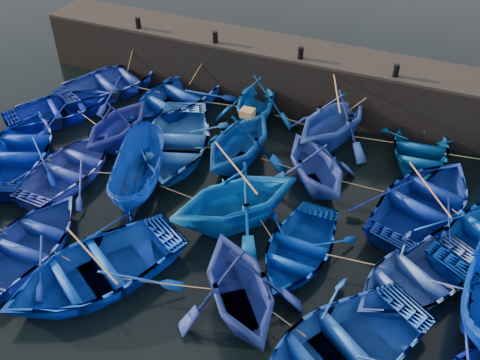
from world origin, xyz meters
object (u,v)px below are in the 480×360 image
at_px(boat_8, 175,142).
at_px(boat_13, 19,150).
at_px(boat_0, 114,81).
at_px(wooden_crate, 247,113).

bearing_deg(boat_8, boat_13, -170.83).
relative_size(boat_0, boat_13, 0.99).
bearing_deg(boat_13, boat_8, -174.11).
relative_size(boat_8, boat_13, 1.06).
relative_size(boat_0, wooden_crate, 11.06).
distance_m(boat_0, boat_13, 6.22).
distance_m(boat_8, boat_13, 6.10).
height_order(boat_0, boat_8, boat_8).
bearing_deg(boat_0, boat_13, 115.19).
bearing_deg(boat_13, boat_0, -114.57).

